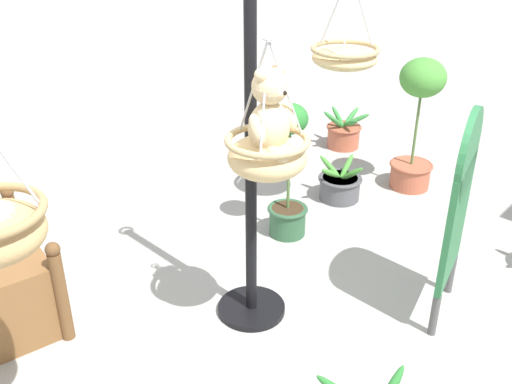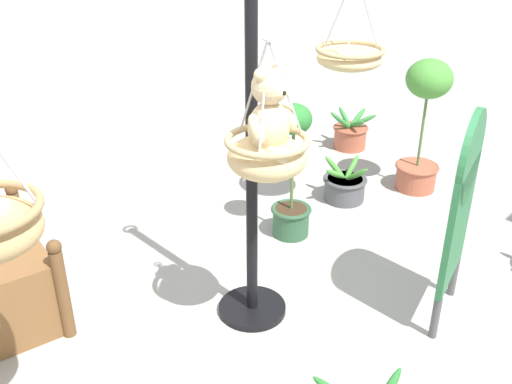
{
  "view_description": "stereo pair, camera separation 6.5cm",
  "coord_description": "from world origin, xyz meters",
  "px_view_note": "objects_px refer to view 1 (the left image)",
  "views": [
    {
      "loc": [
        2.15,
        1.95,
        2.48
      ],
      "look_at": [
        0.0,
        0.06,
        0.99
      ],
      "focal_mm": 41.35,
      "sensor_mm": 36.0,
      "label": 1
    },
    {
      "loc": [
        2.11,
        2.0,
        2.48
      ],
      "look_at": [
        0.0,
        0.06,
        0.99
      ],
      "focal_mm": 41.35,
      "sensor_mm": 36.0,
      "label": 2
    }
  ],
  "objects_px": {
    "hanging_basket_left_high": "(345,56)",
    "potted_plant_conical_shrub": "(344,133)",
    "teddy_bear": "(271,118)",
    "potted_plant_tall_leafy": "(288,180)",
    "potted_plant_flowering_red": "(340,185)",
    "potted_plant_bushy_green": "(417,119)",
    "hanging_basket_with_teddy": "(267,154)",
    "display_sign_board": "(460,199)",
    "display_pole_central": "(251,215)"
  },
  "relations": [
    {
      "from": "display_pole_central",
      "to": "potted_plant_tall_leafy",
      "type": "height_order",
      "value": "display_pole_central"
    },
    {
      "from": "hanging_basket_with_teddy",
      "to": "teddy_bear",
      "type": "height_order",
      "value": "hanging_basket_with_teddy"
    },
    {
      "from": "hanging_basket_with_teddy",
      "to": "potted_plant_conical_shrub",
      "type": "xyz_separation_m",
      "value": [
        -2.85,
        -1.35,
        -1.09
      ]
    },
    {
      "from": "hanging_basket_left_high",
      "to": "potted_plant_bushy_green",
      "type": "bearing_deg",
      "value": 165.9
    },
    {
      "from": "hanging_basket_with_teddy",
      "to": "potted_plant_bushy_green",
      "type": "xyz_separation_m",
      "value": [
        -2.47,
        -0.36,
        -0.58
      ]
    },
    {
      "from": "potted_plant_flowering_red",
      "to": "potted_plant_tall_leafy",
      "type": "relative_size",
      "value": 0.43
    },
    {
      "from": "potted_plant_flowering_red",
      "to": "hanging_basket_left_high",
      "type": "bearing_deg",
      "value": 26.09
    },
    {
      "from": "potted_plant_bushy_green",
      "to": "display_sign_board",
      "type": "bearing_deg",
      "value": 34.76
    },
    {
      "from": "teddy_bear",
      "to": "display_sign_board",
      "type": "distance_m",
      "value": 1.32
    },
    {
      "from": "display_pole_central",
      "to": "display_sign_board",
      "type": "height_order",
      "value": "display_pole_central"
    },
    {
      "from": "potted_plant_bushy_green",
      "to": "display_sign_board",
      "type": "relative_size",
      "value": 0.86
    },
    {
      "from": "potted_plant_flowering_red",
      "to": "potted_plant_conical_shrub",
      "type": "xyz_separation_m",
      "value": [
        -1.01,
        -0.64,
        0.02
      ]
    },
    {
      "from": "teddy_bear",
      "to": "potted_plant_tall_leafy",
      "type": "distance_m",
      "value": 1.61
    },
    {
      "from": "teddy_bear",
      "to": "display_sign_board",
      "type": "relative_size",
      "value": 0.33
    },
    {
      "from": "display_pole_central",
      "to": "potted_plant_flowering_red",
      "type": "height_order",
      "value": "display_pole_central"
    },
    {
      "from": "potted_plant_tall_leafy",
      "to": "display_sign_board",
      "type": "bearing_deg",
      "value": 85.82
    },
    {
      "from": "display_pole_central",
      "to": "hanging_basket_left_high",
      "type": "height_order",
      "value": "display_pole_central"
    },
    {
      "from": "hanging_basket_with_teddy",
      "to": "display_sign_board",
      "type": "relative_size",
      "value": 0.52
    },
    {
      "from": "hanging_basket_left_high",
      "to": "potted_plant_flowering_red",
      "type": "xyz_separation_m",
      "value": [
        -0.27,
        -0.13,
        -1.22
      ]
    },
    {
      "from": "potted_plant_conical_shrub",
      "to": "hanging_basket_left_high",
      "type": "bearing_deg",
      "value": 31.01
    },
    {
      "from": "potted_plant_conical_shrub",
      "to": "display_sign_board",
      "type": "relative_size",
      "value": 0.35
    },
    {
      "from": "potted_plant_flowering_red",
      "to": "potted_plant_tall_leafy",
      "type": "xyz_separation_m",
      "value": [
        0.77,
        0.03,
        0.34
      ]
    },
    {
      "from": "hanging_basket_left_high",
      "to": "potted_plant_tall_leafy",
      "type": "bearing_deg",
      "value": -11.56
    },
    {
      "from": "hanging_basket_with_teddy",
      "to": "potted_plant_conical_shrub",
      "type": "bearing_deg",
      "value": -154.7
    },
    {
      "from": "hanging_basket_left_high",
      "to": "potted_plant_conical_shrub",
      "type": "bearing_deg",
      "value": -148.99
    },
    {
      "from": "potted_plant_bushy_green",
      "to": "potted_plant_flowering_red",
      "type": "bearing_deg",
      "value": -29.56
    },
    {
      "from": "hanging_basket_with_teddy",
      "to": "potted_plant_bushy_green",
      "type": "relative_size",
      "value": 0.6
    },
    {
      "from": "hanging_basket_left_high",
      "to": "potted_plant_conical_shrub",
      "type": "height_order",
      "value": "hanging_basket_left_high"
    },
    {
      "from": "potted_plant_tall_leafy",
      "to": "potted_plant_bushy_green",
      "type": "bearing_deg",
      "value": 166.82
    },
    {
      "from": "potted_plant_bushy_green",
      "to": "teddy_bear",
      "type": "bearing_deg",
      "value": 8.74
    },
    {
      "from": "display_sign_board",
      "to": "teddy_bear",
      "type": "bearing_deg",
      "value": -34.42
    },
    {
      "from": "display_pole_central",
      "to": "potted_plant_conical_shrub",
      "type": "xyz_separation_m",
      "value": [
        -2.7,
        -1.1,
        -0.57
      ]
    },
    {
      "from": "potted_plant_bushy_green",
      "to": "potted_plant_conical_shrub",
      "type": "relative_size",
      "value": 2.42
    },
    {
      "from": "potted_plant_tall_leafy",
      "to": "potted_plant_bushy_green",
      "type": "relative_size",
      "value": 0.9
    },
    {
      "from": "display_pole_central",
      "to": "teddy_bear",
      "type": "xyz_separation_m",
      "value": [
        0.15,
        0.27,
        0.73
      ]
    },
    {
      "from": "display_pole_central",
      "to": "potted_plant_tall_leafy",
      "type": "relative_size",
      "value": 2.17
    },
    {
      "from": "display_pole_central",
      "to": "teddy_bear",
      "type": "relative_size",
      "value": 5.09
    },
    {
      "from": "potted_plant_flowering_red",
      "to": "potted_plant_bushy_green",
      "type": "distance_m",
      "value": 0.89
    },
    {
      "from": "teddy_bear",
      "to": "display_pole_central",
      "type": "bearing_deg",
      "value": -118.81
    },
    {
      "from": "teddy_bear",
      "to": "potted_plant_conical_shrub",
      "type": "relative_size",
      "value": 0.93
    },
    {
      "from": "potted_plant_flowering_red",
      "to": "display_sign_board",
      "type": "relative_size",
      "value": 0.33
    },
    {
      "from": "teddy_bear",
      "to": "potted_plant_bushy_green",
      "type": "xyz_separation_m",
      "value": [
        -2.47,
        -0.38,
        -0.79
      ]
    },
    {
      "from": "potted_plant_bushy_green",
      "to": "hanging_basket_left_high",
      "type": "bearing_deg",
      "value": -14.1
    },
    {
      "from": "hanging_basket_left_high",
      "to": "potted_plant_conical_shrub",
      "type": "distance_m",
      "value": 1.91
    },
    {
      "from": "teddy_bear",
      "to": "potted_plant_conical_shrub",
      "type": "distance_m",
      "value": 3.42
    },
    {
      "from": "potted_plant_bushy_green",
      "to": "hanging_basket_with_teddy",
      "type": "bearing_deg",
      "value": 8.22
    },
    {
      "from": "hanging_basket_left_high",
      "to": "potted_plant_tall_leafy",
      "type": "distance_m",
      "value": 1.02
    },
    {
      "from": "potted_plant_flowering_red",
      "to": "potted_plant_bushy_green",
      "type": "bearing_deg",
      "value": 150.44
    },
    {
      "from": "display_pole_central",
      "to": "hanging_basket_left_high",
      "type": "distance_m",
      "value": 1.59
    },
    {
      "from": "hanging_basket_left_high",
      "to": "potted_plant_tall_leafy",
      "type": "height_order",
      "value": "hanging_basket_left_high"
    }
  ]
}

